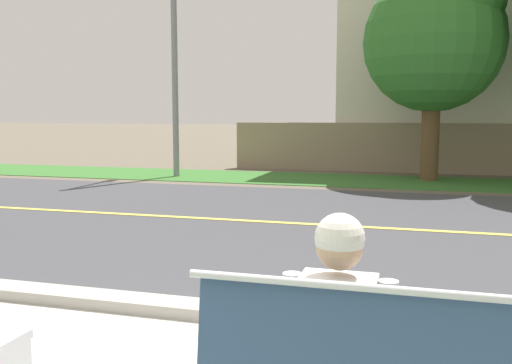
% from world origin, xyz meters
% --- Properties ---
extents(ground_plane, '(140.00, 140.00, 0.00)m').
position_xyz_m(ground_plane, '(0.00, 8.00, 0.00)').
color(ground_plane, '#665B4C').
extents(curb_edge, '(44.00, 0.30, 0.11)m').
position_xyz_m(curb_edge, '(0.00, 2.35, 0.06)').
color(curb_edge, '#ADA89E').
rests_on(curb_edge, ground_plane).
extents(street_asphalt, '(52.00, 8.00, 0.01)m').
position_xyz_m(street_asphalt, '(0.00, 6.50, 0.00)').
color(street_asphalt, '#424247').
rests_on(street_asphalt, ground_plane).
extents(road_centre_line, '(48.00, 0.14, 0.01)m').
position_xyz_m(road_centre_line, '(0.00, 6.50, 0.01)').
color(road_centre_line, '#E0CC4C').
rests_on(road_centre_line, ground_plane).
extents(far_verge_grass, '(48.00, 2.80, 0.02)m').
position_xyz_m(far_verge_grass, '(0.00, 12.40, 0.01)').
color(far_verge_grass, '#38702D').
rests_on(far_verge_grass, ground_plane).
extents(seated_person_white, '(0.52, 0.68, 1.25)m').
position_xyz_m(seated_person_white, '(1.21, 0.63, 0.68)').
color(seated_person_white, '#333D56').
rests_on(seated_person_white, ground_plane).
extents(streetlamp, '(0.24, 2.10, 7.49)m').
position_xyz_m(streetlamp, '(-4.68, 12.19, 4.26)').
color(streetlamp, gray).
rests_on(streetlamp, ground_plane).
extents(shade_tree_far_left, '(3.41, 3.41, 5.63)m').
position_xyz_m(shade_tree_far_left, '(1.86, 12.86, 3.66)').
color(shade_tree_far_left, brown).
rests_on(shade_tree_far_left, ground_plane).
extents(garden_wall, '(13.00, 0.36, 1.40)m').
position_xyz_m(garden_wall, '(2.64, 14.84, 0.70)').
color(garden_wall, gray).
rests_on(garden_wall, ground_plane).
extents(house_across_street, '(10.05, 6.91, 7.69)m').
position_xyz_m(house_across_street, '(3.77, 18.04, 3.89)').
color(house_across_street, beige).
rests_on(house_across_street, ground_plane).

